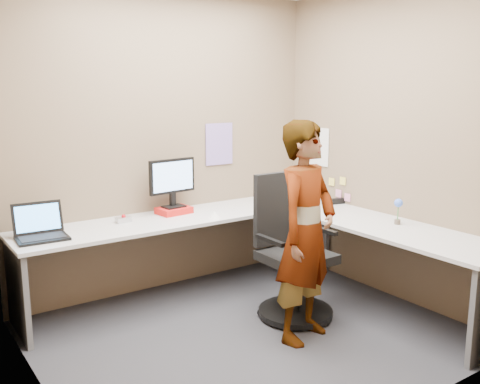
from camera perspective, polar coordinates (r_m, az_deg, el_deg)
ground at (r=4.20m, az=1.14°, el=-14.87°), size 3.00×3.00×0.00m
wall_back at (r=4.91m, az=-7.75°, el=5.30°), size 3.00×0.00×3.00m
wall_right at (r=4.84m, az=15.82°, el=4.89°), size 0.00×2.70×2.70m
wall_left at (r=3.18m, az=-21.27°, el=1.44°), size 0.00×2.70×2.70m
desk at (r=4.52m, az=2.80°, el=-4.96°), size 2.98×2.58×0.73m
paper_ream at (r=4.81m, az=-7.06°, el=-1.96°), size 0.31×0.24×0.06m
monitor at (r=4.77m, az=-7.23°, el=1.41°), size 0.46×0.15×0.43m
laptop at (r=4.27m, az=-20.53°, el=-3.75°), size 0.38×0.32×0.26m
trackball_mouse at (r=4.57m, az=-12.34°, el=-2.87°), size 0.12×0.08×0.07m
origami at (r=4.61m, az=-2.72°, el=-2.43°), size 0.10×0.10×0.06m
stapler at (r=5.25m, az=10.44°, el=-0.96°), size 0.16×0.07×0.05m
flower at (r=4.57m, az=16.52°, el=-1.57°), size 0.07×0.07×0.22m
calendar_purple at (r=5.18m, az=-2.23°, el=5.14°), size 0.30×0.01×0.40m
calendar_white at (r=5.45m, az=8.39°, el=4.81°), size 0.01×0.28×0.38m
sticky_note_a at (r=5.25m, az=10.90°, el=1.16°), size 0.01×0.07×0.07m
sticky_note_b at (r=5.31m, az=10.47°, el=-0.14°), size 0.01×0.07×0.07m
sticky_note_c at (r=5.23m, az=11.39°, el=-0.57°), size 0.01×0.07×0.07m
sticky_note_d at (r=5.36m, az=9.75°, el=1.08°), size 0.01×0.07×0.07m
office_chair at (r=4.38m, az=5.45°, el=-7.20°), size 0.61×0.61×1.14m
person at (r=3.90m, az=7.06°, el=-4.29°), size 0.68×0.55×1.62m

